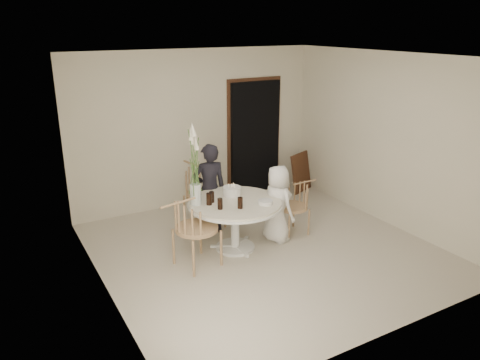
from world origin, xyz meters
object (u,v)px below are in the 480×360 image
chair_left (188,224)px  birthday_cake (232,191)px  chair_right (298,200)px  flower_vase (195,171)px  table (235,209)px  boy (278,204)px  girl (209,189)px  chair_far (199,186)px

chair_left → birthday_cake: bearing=-75.9°
chair_right → flower_vase: size_ratio=0.71×
table → chair_right: size_ratio=1.63×
chair_left → boy: bearing=-97.2°
chair_right → flower_vase: flower_vase is taller
flower_vase → girl: bearing=48.2°
chair_left → boy: (1.48, 0.12, -0.06)m
table → boy: size_ratio=1.14×
chair_right → girl: 1.36m
chair_far → chair_right: bearing=-51.0°
birthday_cake → boy: bearing=-27.6°
girl → boy: girl is taller
table → birthday_cake: size_ratio=5.05×
birthday_cake → table: bearing=-108.4°
girl → chair_left: bearing=58.8°
table → flower_vase: bearing=161.7°
chair_far → birthday_cake: (0.16, -0.80, 0.15)m
girl → flower_vase: bearing=57.1°
table → chair_right: bearing=1.0°
boy → birthday_cake: boy is taller
chair_right → boy: bearing=-80.0°
table → birthday_cake: birthday_cake is taller
birthday_cake → girl: bearing=108.2°
birthday_cake → chair_far: bearing=101.0°
chair_left → boy: size_ratio=0.85×
chair_far → chair_right: chair_far is taller
flower_vase → chair_left: bearing=-127.8°
girl → boy: bearing=143.4°
chair_far → chair_right: 1.57m
table → birthday_cake: 0.31m
chair_right → girl: bearing=-121.2°
boy → chair_far: bearing=25.5°
birthday_cake → flower_vase: flower_vase is taller
chair_left → chair_right: bearing=-95.6°
girl → boy: (0.74, -0.75, -0.13)m
chair_left → birthday_cake: size_ratio=3.75×
chair_left → flower_vase: 0.74m
boy → birthday_cake: bearing=54.0°
birthday_cake → chair_left: bearing=-154.0°
chair_far → girl: girl is taller
chair_right → flower_vase: 1.78m
birthday_cake → flower_vase: 0.73m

